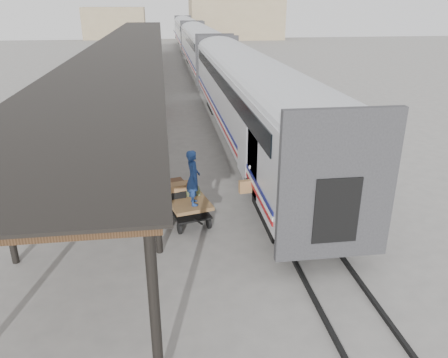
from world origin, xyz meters
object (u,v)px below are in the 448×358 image
luggage_tug (151,107)px  pedestrian (123,107)px  baggage_cart (185,201)px  porter (193,178)px

luggage_tug → pedestrian: 2.47m
baggage_cart → luggage_tug: size_ratio=1.81×
baggage_cart → porter: size_ratio=1.44×
pedestrian → luggage_tug: bearing=-120.1°
porter → pedestrian: 14.62m
luggage_tug → porter: size_ratio=0.80×
luggage_tug → porter: (1.68, -15.99, 1.24)m
porter → pedestrian: (-3.33, 14.22, -0.81)m
baggage_cart → porter: porter is taller
luggage_tug → baggage_cart: bearing=-72.4°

